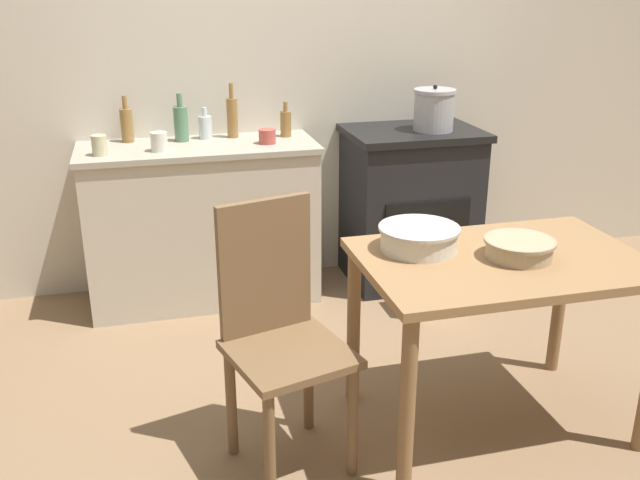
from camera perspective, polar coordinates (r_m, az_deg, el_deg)
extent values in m
plane|color=#896B4C|center=(3.09, 2.65, -13.56)|extent=(14.00, 14.00, 0.00)
cube|color=beige|center=(4.12, -3.74, 14.18)|extent=(8.00, 0.07, 2.55)
cube|color=beige|center=(3.97, -9.38, 1.10)|extent=(1.23, 0.49, 0.85)
cube|color=#A9A08F|center=(3.85, -9.76, 7.30)|extent=(1.26, 0.52, 0.03)
cube|color=black|center=(4.21, 7.15, 2.48)|extent=(0.71, 0.54, 0.87)
cube|color=black|center=(4.10, 7.43, 8.51)|extent=(0.75, 0.58, 0.04)
cube|color=black|center=(3.99, 8.55, 0.57)|extent=(0.50, 0.01, 0.36)
cube|color=#997047|center=(2.77, 14.39, -1.66)|extent=(1.07, 0.71, 0.03)
cylinder|color=olive|center=(2.50, 6.98, -13.16)|extent=(0.06, 0.06, 0.69)
cylinder|color=olive|center=(3.00, 2.70, -6.88)|extent=(0.06, 0.06, 0.69)
cylinder|color=olive|center=(3.40, 18.63, -4.62)|extent=(0.06, 0.06, 0.69)
cube|color=brown|center=(2.56, -2.45, -9.12)|extent=(0.49, 0.49, 0.03)
cube|color=brown|center=(2.59, -4.42, -2.14)|extent=(0.36, 0.12, 0.51)
cylinder|color=brown|center=(2.51, -4.04, -16.42)|extent=(0.04, 0.04, 0.45)
cylinder|color=brown|center=(2.64, 2.63, -14.30)|extent=(0.04, 0.04, 0.45)
cylinder|color=brown|center=(2.76, -7.12, -12.74)|extent=(0.04, 0.04, 0.45)
cylinder|color=brown|center=(2.87, -0.94, -11.04)|extent=(0.04, 0.04, 0.45)
cube|color=beige|center=(3.88, 9.67, -3.03)|extent=(0.28, 0.20, 0.39)
cylinder|color=#A8A8AD|center=(4.05, 9.10, 10.09)|extent=(0.22, 0.22, 0.21)
cylinder|color=#A8A8AD|center=(4.03, 9.19, 11.69)|extent=(0.23, 0.23, 0.02)
sphere|color=black|center=(4.03, 9.21, 12.00)|extent=(0.02, 0.02, 0.02)
cylinder|color=tan|center=(2.76, 15.65, -0.67)|extent=(0.25, 0.25, 0.07)
cylinder|color=tan|center=(2.75, 15.71, -0.08)|extent=(0.27, 0.27, 0.01)
cylinder|color=silver|center=(2.76, 7.91, 0.14)|extent=(0.29, 0.29, 0.09)
cylinder|color=beige|center=(2.75, 7.95, 0.94)|extent=(0.31, 0.31, 0.01)
cylinder|color=#517F5B|center=(3.93, -11.06, 9.09)|extent=(0.08, 0.08, 0.18)
cylinder|color=#517F5B|center=(3.91, -11.19, 10.93)|extent=(0.03, 0.03, 0.07)
cylinder|color=silver|center=(3.98, -9.16, 8.88)|extent=(0.07, 0.07, 0.12)
cylinder|color=silver|center=(3.96, -9.23, 10.08)|extent=(0.03, 0.03, 0.05)
cylinder|color=olive|center=(3.98, -7.03, 9.66)|extent=(0.06, 0.06, 0.21)
cylinder|color=olive|center=(3.96, -7.13, 11.76)|extent=(0.02, 0.02, 0.08)
cylinder|color=olive|center=(3.98, -15.20, 8.83)|extent=(0.07, 0.07, 0.18)
cylinder|color=olive|center=(3.96, -15.37, 10.57)|extent=(0.03, 0.03, 0.07)
cylinder|color=olive|center=(3.98, -2.76, 9.25)|extent=(0.06, 0.06, 0.14)
cylinder|color=olive|center=(3.97, -2.79, 10.62)|extent=(0.02, 0.02, 0.05)
cylinder|color=beige|center=(3.72, -17.24, 7.25)|extent=(0.07, 0.07, 0.10)
cylinder|color=#B74C42|center=(3.82, -4.25, 8.26)|extent=(0.09, 0.09, 0.08)
cylinder|color=silver|center=(3.73, -12.75, 7.67)|extent=(0.08, 0.08, 0.10)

